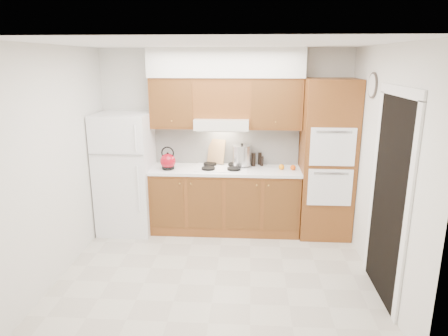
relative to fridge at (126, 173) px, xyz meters
name	(u,v)px	position (x,y,z in m)	size (l,w,h in m)	color
floor	(217,270)	(1.41, -1.14, -0.86)	(3.60, 3.60, 0.00)	#BDB6A5
ceiling	(216,43)	(1.41, -1.14, 1.74)	(3.60, 3.60, 0.00)	white
wall_back	(225,139)	(1.41, 0.36, 0.44)	(3.60, 0.02, 2.60)	silver
wall_left	(59,163)	(-0.40, -1.14, 0.44)	(0.02, 3.00, 2.60)	silver
wall_right	(381,168)	(3.21, -1.14, 0.44)	(0.02, 3.00, 2.60)	silver
fridge	(126,173)	(0.00, 0.00, 0.00)	(0.75, 0.72, 1.72)	white
base_cabinets	(225,201)	(1.43, 0.06, -0.41)	(2.11, 0.60, 0.90)	brown
countertop	(225,170)	(1.43, 0.05, 0.06)	(2.13, 0.62, 0.04)	white
backsplash	(226,145)	(1.43, 0.34, 0.36)	(2.11, 0.03, 0.56)	white
oven_cabinet	(327,159)	(2.85, 0.03, 0.24)	(0.70, 0.65, 2.20)	brown
upper_cab_left	(173,103)	(0.69, 0.19, 0.99)	(0.63, 0.33, 0.70)	brown
upper_cab_right	(275,104)	(2.12, 0.19, 0.99)	(0.73, 0.33, 0.70)	brown
range_hood	(222,123)	(1.38, 0.13, 0.71)	(0.75, 0.45, 0.15)	silver
upper_cab_over_hood	(222,98)	(1.38, 0.19, 1.06)	(0.75, 0.33, 0.55)	brown
soffit	(226,63)	(1.43, 0.18, 1.54)	(2.13, 0.36, 0.40)	silver
cooktop	(222,168)	(1.38, 0.07, 0.09)	(0.74, 0.50, 0.01)	white
doorway	(389,201)	(3.19, -1.49, 0.19)	(0.02, 0.90, 2.10)	black
wall_clock	(373,85)	(3.19, -0.59, 1.29)	(0.30, 0.30, 0.02)	#3F3833
kettle	(168,161)	(0.63, -0.04, 0.20)	(0.22, 0.22, 0.22)	maroon
cutting_board	(216,151)	(1.29, 0.27, 0.28)	(0.27, 0.02, 0.36)	tan
stock_pot	(242,155)	(1.66, 0.17, 0.25)	(0.27, 0.27, 0.28)	silver
condiment_a	(260,159)	(1.93, 0.31, 0.17)	(0.05, 0.05, 0.18)	black
condiment_b	(253,160)	(1.83, 0.22, 0.18)	(0.06, 0.06, 0.19)	black
condiment_c	(262,161)	(1.95, 0.23, 0.15)	(0.05, 0.05, 0.14)	black
orange_near	(293,168)	(2.39, 0.03, 0.12)	(0.08, 0.08, 0.08)	#DB600B
orange_far	(282,167)	(2.23, 0.04, 0.12)	(0.08, 0.08, 0.08)	#FF9F0D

